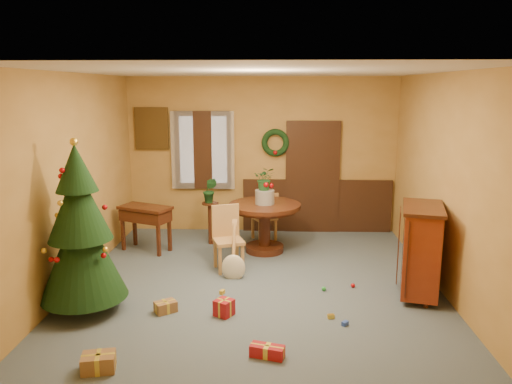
{
  "coord_description": "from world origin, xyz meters",
  "views": [
    {
      "loc": [
        0.24,
        -6.52,
        2.71
      ],
      "look_at": [
        -0.02,
        0.4,
        1.24
      ],
      "focal_mm": 35.0,
      "sensor_mm": 36.0,
      "label": 1
    }
  ],
  "objects_px": {
    "dining_table": "(265,218)",
    "writing_desk": "(145,217)",
    "chair_near": "(227,235)",
    "sideboard": "(421,248)",
    "christmas_tree": "(81,232)"
  },
  "relations": [
    {
      "from": "chair_near",
      "to": "christmas_tree",
      "type": "bearing_deg",
      "value": -136.08
    },
    {
      "from": "dining_table",
      "to": "writing_desk",
      "type": "height_order",
      "value": "dining_table"
    },
    {
      "from": "chair_near",
      "to": "sideboard",
      "type": "xyz_separation_m",
      "value": [
        2.62,
        -0.92,
        0.13
      ]
    },
    {
      "from": "sideboard",
      "to": "christmas_tree",
      "type": "bearing_deg",
      "value": -171.54
    },
    {
      "from": "dining_table",
      "to": "christmas_tree",
      "type": "height_order",
      "value": "christmas_tree"
    },
    {
      "from": "dining_table",
      "to": "christmas_tree",
      "type": "xyz_separation_m",
      "value": [
        -2.15,
        -2.36,
        0.44
      ]
    },
    {
      "from": "dining_table",
      "to": "writing_desk",
      "type": "relative_size",
      "value": 1.24
    },
    {
      "from": "christmas_tree",
      "to": "sideboard",
      "type": "relative_size",
      "value": 1.76
    },
    {
      "from": "christmas_tree",
      "to": "writing_desk",
      "type": "relative_size",
      "value": 2.22
    },
    {
      "from": "chair_near",
      "to": "christmas_tree",
      "type": "relative_size",
      "value": 0.45
    },
    {
      "from": "chair_near",
      "to": "dining_table",
      "type": "bearing_deg",
      "value": 56.02
    },
    {
      "from": "dining_table",
      "to": "chair_near",
      "type": "bearing_deg",
      "value": -123.98
    },
    {
      "from": "chair_near",
      "to": "sideboard",
      "type": "bearing_deg",
      "value": -19.35
    },
    {
      "from": "chair_near",
      "to": "christmas_tree",
      "type": "xyz_separation_m",
      "value": [
        -1.61,
        -1.55,
        0.49
      ]
    },
    {
      "from": "writing_desk",
      "to": "sideboard",
      "type": "bearing_deg",
      "value": -22.79
    }
  ]
}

